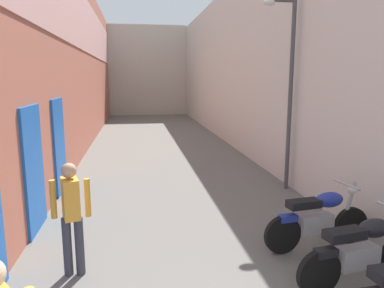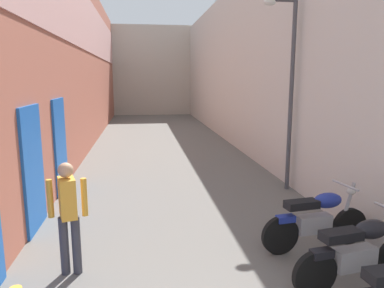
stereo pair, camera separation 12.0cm
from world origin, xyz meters
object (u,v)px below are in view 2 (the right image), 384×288
(motorcycle_fourth, at_px, (317,218))
(street_lamp, at_px, (288,81))
(pedestrian_mid_alley, at_px, (68,210))
(motorcycle_third, at_px, (359,252))

(motorcycle_fourth, height_order, street_lamp, street_lamp)
(pedestrian_mid_alley, xyz_separation_m, street_lamp, (4.38, 3.28, 1.68))
(motorcycle_fourth, xyz_separation_m, street_lamp, (0.70, 3.05, 2.09))
(motorcycle_third, relative_size, pedestrian_mid_alley, 1.17)
(motorcycle_third, distance_m, street_lamp, 4.71)
(motorcycle_fourth, relative_size, street_lamp, 0.42)
(motorcycle_fourth, height_order, pedestrian_mid_alley, pedestrian_mid_alley)
(motorcycle_fourth, relative_size, pedestrian_mid_alley, 1.17)
(pedestrian_mid_alley, height_order, street_lamp, street_lamp)
(motorcycle_fourth, bearing_deg, street_lamp, 77.17)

